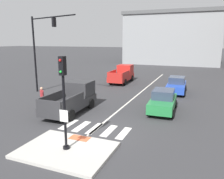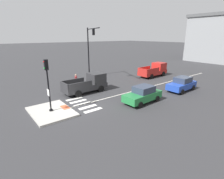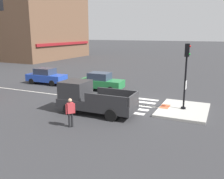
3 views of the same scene
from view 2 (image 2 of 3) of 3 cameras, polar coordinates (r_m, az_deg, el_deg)
ground_plane at (r=16.99m, az=-10.75°, el=-5.01°), size 300.00×300.00×0.00m
traffic_island at (r=16.05m, az=-19.12°, el=-6.77°), size 4.33×3.21×0.15m
tactile_pad_front at (r=16.41m, az=-15.03°, el=-5.55°), size 1.10×0.60×0.01m
signal_pole at (r=15.19m, az=-20.14°, el=2.64°), size 0.44×0.38×4.38m
crosswalk_stripe_a at (r=18.72m, az=-12.20°, el=-2.98°), size 0.44×1.80×0.01m
crosswalk_stripe_b at (r=17.94m, az=-10.88°, el=-3.79°), size 0.44×1.80×0.01m
crosswalk_stripe_c at (r=17.18m, az=-9.45°, el=-4.67°), size 0.44×1.80×0.01m
crosswalk_stripe_d at (r=16.43m, az=-7.88°, el=-5.63°), size 0.44×1.80×0.01m
crosswalk_stripe_e at (r=15.71m, az=-6.15°, el=-6.68°), size 0.44×1.80×0.01m
lane_centre_line at (r=22.98m, az=11.94°, el=0.82°), size 0.14×28.00×0.01m
traffic_light_mast at (r=26.86m, az=-7.16°, el=14.05°), size 6.08×2.07×7.44m
car_blue_eastbound_far at (r=22.40m, az=21.73°, el=1.68°), size 1.95×4.15×1.64m
car_green_eastbound_mid at (r=17.40m, az=9.97°, el=-1.58°), size 1.97×4.16×1.64m
pickup_truck_red_westbound_distant at (r=29.17m, az=13.67°, el=6.13°), size 2.15×5.14×2.08m
pickup_truck_charcoal_westbound_near at (r=20.50m, az=-7.65°, el=1.89°), size 2.14×5.14×2.08m
pedestrian_at_curb_left at (r=22.67m, az=-11.60°, el=3.19°), size 0.44×0.40×1.67m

